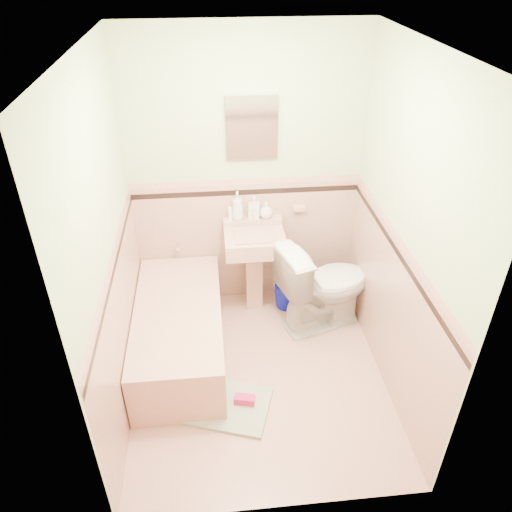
{
  "coord_description": "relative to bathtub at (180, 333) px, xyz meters",
  "views": [
    {
      "loc": [
        -0.31,
        -2.79,
        3.01
      ],
      "look_at": [
        0.0,
        0.25,
        1.0
      ],
      "focal_mm": 34.55,
      "sensor_mm": 36.0,
      "label": 1
    }
  ],
  "objects": [
    {
      "name": "floor",
      "position": [
        0.63,
        -0.33,
        -0.23
      ],
      "size": [
        2.2,
        2.2,
        0.0
      ],
      "primitive_type": "plane",
      "color": "tan",
      "rests_on": "ground"
    },
    {
      "name": "ceiling",
      "position": [
        0.63,
        -0.33,
        2.27
      ],
      "size": [
        2.2,
        2.2,
        0.0
      ],
      "primitive_type": "plane",
      "rotation": [
        3.14,
        0.0,
        0.0
      ],
      "color": "white",
      "rests_on": "ground"
    },
    {
      "name": "wall_back",
      "position": [
        0.63,
        0.77,
        1.02
      ],
      "size": [
        2.5,
        0.0,
        2.5
      ],
      "primitive_type": "plane",
      "rotation": [
        1.57,
        0.0,
        0.0
      ],
      "color": "#F2E9C5",
      "rests_on": "ground"
    },
    {
      "name": "wall_front",
      "position": [
        0.63,
        -1.43,
        1.02
      ],
      "size": [
        2.5,
        0.0,
        2.5
      ],
      "primitive_type": "plane",
      "rotation": [
        -1.57,
        0.0,
        0.0
      ],
      "color": "#F2E9C5",
      "rests_on": "ground"
    },
    {
      "name": "wall_left",
      "position": [
        -0.37,
        -0.33,
        1.02
      ],
      "size": [
        0.0,
        2.5,
        2.5
      ],
      "primitive_type": "plane",
      "rotation": [
        1.57,
        0.0,
        1.57
      ],
      "color": "#F2E9C5",
      "rests_on": "ground"
    },
    {
      "name": "wall_right",
      "position": [
        1.63,
        -0.33,
        1.02
      ],
      "size": [
        0.0,
        2.5,
        2.5
      ],
      "primitive_type": "plane",
      "rotation": [
        1.57,
        0.0,
        -1.57
      ],
      "color": "#F2E9C5",
      "rests_on": "ground"
    },
    {
      "name": "wainscot_back",
      "position": [
        0.63,
        0.76,
        0.38
      ],
      "size": [
        2.0,
        0.0,
        2.0
      ],
      "primitive_type": "plane",
      "rotation": [
        1.57,
        0.0,
        0.0
      ],
      "color": "#CF9D8B",
      "rests_on": "ground"
    },
    {
      "name": "wainscot_front",
      "position": [
        0.63,
        -1.42,
        0.38
      ],
      "size": [
        2.0,
        0.0,
        2.0
      ],
      "primitive_type": "plane",
      "rotation": [
        -1.57,
        0.0,
        0.0
      ],
      "color": "#CF9D8B",
      "rests_on": "ground"
    },
    {
      "name": "wainscot_left",
      "position": [
        -0.36,
        -0.33,
        0.38
      ],
      "size": [
        0.0,
        2.2,
        2.2
      ],
      "primitive_type": "plane",
      "rotation": [
        1.57,
        0.0,
        1.57
      ],
      "color": "#CF9D8B",
      "rests_on": "ground"
    },
    {
      "name": "wainscot_right",
      "position": [
        1.62,
        -0.33,
        0.38
      ],
      "size": [
        0.0,
        2.2,
        2.2
      ],
      "primitive_type": "plane",
      "rotation": [
        1.57,
        0.0,
        -1.57
      ],
      "color": "#CF9D8B",
      "rests_on": "ground"
    },
    {
      "name": "accent_back",
      "position": [
        0.63,
        0.75,
        0.9
      ],
      "size": [
        2.0,
        0.0,
        2.0
      ],
      "primitive_type": "plane",
      "rotation": [
        1.57,
        0.0,
        0.0
      ],
      "color": "black",
      "rests_on": "ground"
    },
    {
      "name": "accent_front",
      "position": [
        0.63,
        -1.41,
        0.9
      ],
      "size": [
        2.0,
        0.0,
        2.0
      ],
      "primitive_type": "plane",
      "rotation": [
        -1.57,
        0.0,
        0.0
      ],
      "color": "black",
      "rests_on": "ground"
    },
    {
      "name": "accent_left",
      "position": [
        -0.35,
        -0.33,
        0.89
      ],
      "size": [
        0.0,
        2.2,
        2.2
      ],
      "primitive_type": "plane",
      "rotation": [
        1.57,
        0.0,
        1.57
      ],
      "color": "black",
      "rests_on": "ground"
    },
    {
      "name": "accent_right",
      "position": [
        1.61,
        -0.33,
        0.89
      ],
      "size": [
        0.0,
        2.2,
        2.2
      ],
      "primitive_type": "plane",
      "rotation": [
        1.57,
        0.0,
        -1.57
      ],
      "color": "black",
      "rests_on": "ground"
    },
    {
      "name": "cap_back",
      "position": [
        0.63,
        0.75,
        0.99
      ],
      "size": [
        2.0,
        0.0,
        2.0
      ],
      "primitive_type": "plane",
      "rotation": [
        1.57,
        0.0,
        0.0
      ],
      "color": "tan",
      "rests_on": "ground"
    },
    {
      "name": "cap_front",
      "position": [
        0.63,
        -1.41,
        0.99
      ],
      "size": [
        2.0,
        0.0,
        2.0
      ],
      "primitive_type": "plane",
      "rotation": [
        -1.57,
        0.0,
        0.0
      ],
      "color": "tan",
      "rests_on": "ground"
    },
    {
      "name": "cap_left",
      "position": [
        -0.35,
        -0.33,
        1.0
      ],
      "size": [
        0.0,
        2.2,
        2.2
      ],
      "primitive_type": "plane",
      "rotation": [
        1.57,
        0.0,
        1.57
      ],
      "color": "tan",
      "rests_on": "ground"
    },
    {
      "name": "cap_right",
      "position": [
        1.61,
        -0.33,
        1.0
      ],
      "size": [
        0.0,
        2.2,
        2.2
      ],
      "primitive_type": "plane",
      "rotation": [
        1.57,
        0.0,
        -1.57
      ],
      "color": "tan",
      "rests_on": "ground"
    },
    {
      "name": "bathtub",
      "position": [
        0.0,
        0.0,
        0.0
      ],
      "size": [
        0.7,
        1.5,
        0.45
      ],
      "primitive_type": "cube",
      "color": "tan",
      "rests_on": "floor"
    },
    {
      "name": "tub_faucet",
      "position": [
        0.0,
        0.72,
        0.41
      ],
      "size": [
        0.04,
        0.12,
        0.04
      ],
      "primitive_type": "cylinder",
      "rotation": [
        1.57,
        0.0,
        0.0
      ],
      "color": "silver",
      "rests_on": "wall_back"
    },
    {
      "name": "sink",
      "position": [
        0.68,
        0.53,
        0.19
      ],
      "size": [
        0.53,
        0.48,
        0.83
      ],
      "primitive_type": null,
      "color": "tan",
      "rests_on": "floor"
    },
    {
      "name": "sink_faucet",
      "position": [
        0.68,
        0.67,
        0.72
      ],
      "size": [
        0.02,
        0.02,
        0.1
      ],
      "primitive_type": "cylinder",
      "color": "silver",
      "rests_on": "sink"
    },
    {
      "name": "medicine_cabinet",
      "position": [
        0.68,
        0.74,
        1.47
      ],
      "size": [
        0.41,
        0.04,
        0.52
      ],
      "primitive_type": "cube",
      "color": "white",
      "rests_on": "wall_back"
    },
    {
      "name": "soap_dish",
      "position": [
        1.1,
        0.73,
        0.72
      ],
      "size": [
        0.11,
        0.06,
        0.04
      ],
      "primitive_type": "cube",
      "color": "tan",
      "rests_on": "wall_back"
    },
    {
      "name": "soap_bottle_left",
      "position": [
        0.55,
        0.71,
        0.79
      ],
      "size": [
        0.11,
        0.11,
        0.26
      ],
      "primitive_type": "imported",
      "rotation": [
        0.0,
        0.0,
        -0.13
      ],
      "color": "#B2B2B2",
      "rests_on": "sink"
    },
    {
      "name": "soap_bottle_mid",
      "position": [
        0.69,
        0.71,
        0.76
      ],
      "size": [
        0.11,
        0.11,
        0.21
      ],
      "primitive_type": "imported",
      "rotation": [
        0.0,
        0.0,
        -0.13
      ],
      "color": "#B2B2B2",
      "rests_on": "sink"
    },
    {
      "name": "soap_bottle_right",
      "position": [
        0.8,
        0.71,
        0.73
      ],
      "size": [
        0.15,
        0.15,
        0.15
      ],
      "primitive_type": "imported",
      "rotation": [
        0.0,
        0.0,
        -0.31
      ],
      "color": "#B2B2B2",
      "rests_on": "sink"
    },
    {
      "name": "tube",
      "position": [
        0.48,
        0.71,
        0.72
      ],
      "size": [
        0.04,
        0.04,
        0.12
      ],
      "primitive_type": "cylinder",
      "rotation": [
        0.0,
        0.0,
        -0.23
      ],
      "color": "white",
      "rests_on": "sink"
    },
    {
      "name": "toilet",
      "position": [
        1.27,
        0.27,
        0.2
      ],
      "size": [
        0.93,
        0.7,
        0.85
      ],
      "primitive_type": "imported",
      "rotation": [
        0.0,
        0.0,
        1.87
      ],
      "color": "white",
      "rests_on": "floor"
    },
    {
      "name": "bucket",
      "position": [
        0.99,
        0.54,
        -0.1
      ],
      "size": [
        0.32,
        0.32,
        0.25
      ],
      "primitive_type": null,
      "rotation": [
        0.0,
        0.0,
        -0.31
      ],
      "color": "#070FBE",
      "rests_on": "floor"
    },
    {
      "name": "bath_mat",
      "position": [
        0.32,
        -0.61,
        -0.21
      ],
      "size": [
        0.81,
        0.67,
        0.03
      ],
      "primitive_type": "cube",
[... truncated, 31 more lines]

